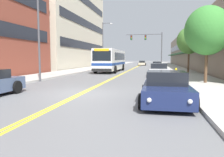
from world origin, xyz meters
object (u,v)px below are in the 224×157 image
object	(u,v)px
car_silver_parked_right_mid	(157,65)
street_lamp_left_far	(104,42)
street_tree_right_near	(207,31)
car_black_parked_right_end	(156,64)
car_red_parked_left_mid	(113,65)
fire_hydrant	(176,72)
car_champagne_moving_lead	(142,63)
traffic_signal_mast	(149,43)
car_white_parked_right_far	(159,70)
street_lamp_left_near	(41,18)
street_tree_right_mid	(189,41)
car_navy_parked_right_foreground	(166,89)
city_bus	(111,59)

from	to	relation	value
car_silver_parked_right_mid	street_lamp_left_far	xyz separation A→B (m)	(-9.47, -5.75, 4.25)
street_lamp_left_far	street_tree_right_near	distance (m)	25.29
car_silver_parked_right_mid	car_black_parked_right_end	distance (m)	7.89
car_red_parked_left_mid	car_black_parked_right_end	size ratio (longest dim) A/B	0.98
car_black_parked_right_end	fire_hydrant	bearing A→B (deg)	-86.90
car_silver_parked_right_mid	car_champagne_moving_lead	size ratio (longest dim) A/B	1.12
traffic_signal_mast	street_lamp_left_far	distance (m)	9.33
car_white_parked_right_far	street_lamp_left_far	world-z (taller)	street_lamp_left_far
street_lamp_left_near	street_tree_right_mid	xyz separation A→B (m)	(13.02, 11.91, -1.02)
fire_hydrant	street_tree_right_mid	bearing A→B (deg)	71.63
car_black_parked_right_end	street_tree_right_near	world-z (taller)	street_tree_right_near
car_navy_parked_right_foreground	car_silver_parked_right_mid	bearing A→B (deg)	89.92
car_red_parked_left_mid	traffic_signal_mast	bearing A→B (deg)	-4.41
city_bus	street_tree_right_mid	distance (m)	10.74
street_lamp_left_far	street_tree_right_mid	xyz separation A→B (m)	(13.05, -10.36, -0.79)
car_red_parked_left_mid	car_white_parked_right_far	distance (m)	22.21
car_navy_parked_right_foreground	street_tree_right_near	xyz separation A→B (m)	(3.14, 7.24, 3.22)
car_silver_parked_right_mid	car_white_parked_right_far	distance (m)	20.70
car_silver_parked_right_mid	street_lamp_left_near	world-z (taller)	street_lamp_left_near
street_lamp_left_far	street_tree_right_mid	bearing A→B (deg)	-38.43
car_white_parked_right_far	street_tree_right_mid	world-z (taller)	street_tree_right_mid
car_champagne_moving_lead	traffic_signal_mast	distance (m)	15.61
car_red_parked_left_mid	car_silver_parked_right_mid	xyz separation A→B (m)	(8.81, 0.28, -0.02)
car_silver_parked_right_mid	street_tree_right_mid	bearing A→B (deg)	-77.47
car_navy_parked_right_foreground	car_silver_parked_right_mid	world-z (taller)	car_navy_parked_right_foreground
city_bus	traffic_signal_mast	xyz separation A→B (m)	(5.06, 12.76, 3.19)
traffic_signal_mast	car_white_parked_right_far	bearing A→B (deg)	-85.77
car_white_parked_right_far	traffic_signal_mast	xyz separation A→B (m)	(-1.47, 19.86, 4.30)
street_lamp_left_near	street_tree_right_near	world-z (taller)	street_lamp_left_near
street_tree_right_near	street_tree_right_mid	size ratio (longest dim) A/B	0.98
traffic_signal_mast	fire_hydrant	size ratio (longest dim) A/B	8.66
car_black_parked_right_end	car_champagne_moving_lead	xyz separation A→B (m)	(-3.63, 6.10, 0.03)
car_navy_parked_right_foreground	car_white_parked_right_far	xyz separation A→B (m)	(-0.03, 14.22, 0.01)
street_lamp_left_near	street_tree_right_mid	distance (m)	17.68
car_white_parked_right_far	street_tree_right_near	xyz separation A→B (m)	(3.17, -6.98, 3.21)
car_white_parked_right_far	street_lamp_left_near	xyz separation A→B (m)	(-9.37, -7.33, 4.44)
street_lamp_left_near	traffic_signal_mast	bearing A→B (deg)	73.80
city_bus	street_lamp_left_near	world-z (taller)	street_lamp_left_near
traffic_signal_mast	city_bus	bearing A→B (deg)	-111.63
car_navy_parked_right_foreground	car_black_parked_right_end	xyz separation A→B (m)	(-0.04, 42.81, -0.07)
car_white_parked_right_far	car_silver_parked_right_mid	bearing A→B (deg)	89.79
traffic_signal_mast	street_lamp_left_far	world-z (taller)	street_lamp_left_far
street_tree_right_mid	fire_hydrant	bearing A→B (deg)	-108.37
car_red_parked_left_mid	car_silver_parked_right_mid	world-z (taller)	car_red_parked_left_mid
car_black_parked_right_end	street_lamp_left_near	world-z (taller)	street_lamp_left_near
car_red_parked_left_mid	fire_hydrant	distance (m)	24.28
traffic_signal_mast	street_lamp_left_far	bearing A→B (deg)	-148.20
car_navy_parked_right_foreground	car_white_parked_right_far	distance (m)	14.22
car_silver_parked_right_mid	street_lamp_left_far	world-z (taller)	street_lamp_left_far
car_champagne_moving_lead	car_black_parked_right_end	bearing A→B (deg)	-59.29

